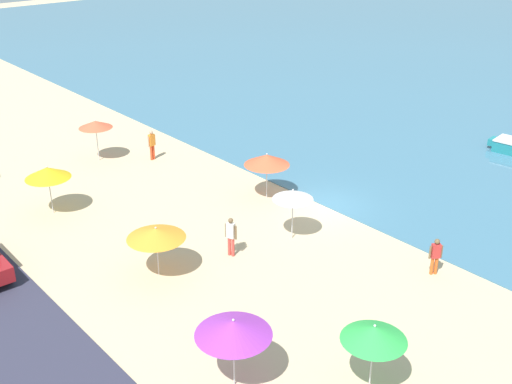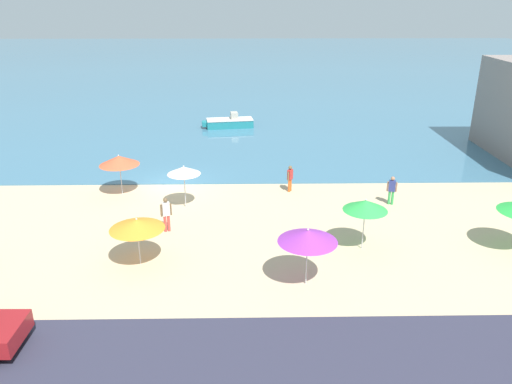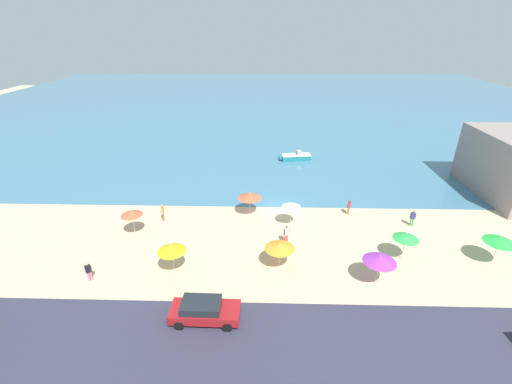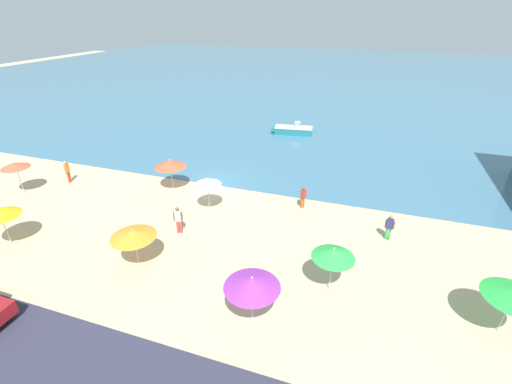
% 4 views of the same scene
% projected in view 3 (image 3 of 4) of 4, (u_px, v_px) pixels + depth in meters
% --- Properties ---
extents(ground_plane, '(160.00, 160.00, 0.00)m').
position_uv_depth(ground_plane, '(276.00, 207.00, 36.23)').
color(ground_plane, '#CFB58C').
extents(sea, '(150.00, 110.00, 0.05)m').
position_uv_depth(sea, '(270.00, 102.00, 85.64)').
color(sea, teal).
rests_on(sea, ground_plane).
extents(coastal_road, '(80.00, 8.00, 0.06)m').
position_uv_depth(coastal_road, '(283.00, 353.00, 20.05)').
color(coastal_road, '#313043').
rests_on(coastal_road, ground_plane).
extents(beach_umbrella_0, '(2.33, 2.33, 2.46)m').
position_uv_depth(beach_umbrella_0, '(250.00, 196.00, 34.00)').
color(beach_umbrella_0, '#B2B2B7').
rests_on(beach_umbrella_0, ground_plane).
extents(beach_umbrella_1, '(1.84, 1.84, 2.45)m').
position_uv_depth(beach_umbrella_1, '(291.00, 205.00, 32.07)').
color(beach_umbrella_1, '#B2B2B7').
rests_on(beach_umbrella_1, ground_plane).
extents(beach_umbrella_2, '(1.95, 1.95, 2.50)m').
position_uv_depth(beach_umbrella_2, '(132.00, 213.00, 30.59)').
color(beach_umbrella_2, '#B2B2B7').
rests_on(beach_umbrella_2, ground_plane).
extents(beach_umbrella_3, '(2.18, 2.18, 2.49)m').
position_uv_depth(beach_umbrella_3, '(171.00, 248.00, 25.91)').
color(beach_umbrella_3, '#B2B2B7').
rests_on(beach_umbrella_3, ground_plane).
extents(beach_umbrella_4, '(2.39, 2.39, 2.21)m').
position_uv_depth(beach_umbrella_4, '(280.00, 246.00, 26.54)').
color(beach_umbrella_4, '#B2B2B7').
rests_on(beach_umbrella_4, ground_plane).
extents(beach_umbrella_5, '(2.41, 2.41, 2.40)m').
position_uv_depth(beach_umbrella_5, '(500.00, 240.00, 26.88)').
color(beach_umbrella_5, '#B2B2B7').
rests_on(beach_umbrella_5, ground_plane).
extents(beach_umbrella_6, '(2.42, 2.42, 2.52)m').
position_uv_depth(beach_umbrella_6, '(380.00, 259.00, 24.64)').
color(beach_umbrella_6, '#B2B2B7').
rests_on(beach_umbrella_6, ground_plane).
extents(beach_umbrella_7, '(2.04, 2.04, 2.52)m').
position_uv_depth(beach_umbrella_7, '(406.00, 236.00, 27.27)').
color(beach_umbrella_7, '#B2B2B7').
rests_on(beach_umbrella_7, ground_plane).
extents(bather_0, '(0.38, 0.50, 1.63)m').
position_uv_depth(bather_0, '(349.00, 206.00, 34.53)').
color(bather_0, '#D25921').
rests_on(bather_0, ground_plane).
extents(bather_1, '(0.40, 0.45, 1.63)m').
position_uv_depth(bather_1, '(88.00, 271.00, 25.47)').
color(bather_1, pink).
rests_on(bather_1, ground_plane).
extents(bather_2, '(0.54, 0.33, 1.81)m').
position_uv_depth(bather_2, '(286.00, 233.00, 29.82)').
color(bather_2, '#D8433C').
rests_on(bather_2, ground_plane).
extents(bather_3, '(0.55, 0.31, 1.67)m').
position_uv_depth(bather_3, '(413.00, 217.00, 32.48)').
color(bather_3, green).
rests_on(bather_3, ground_plane).
extents(bather_4, '(0.27, 0.56, 1.81)m').
position_uv_depth(bather_4, '(163.00, 212.00, 33.29)').
color(bather_4, '#DD4824').
rests_on(bather_4, ground_plane).
extents(parked_car_2, '(4.52, 2.01, 1.49)m').
position_uv_depth(parked_car_2, '(204.00, 310.00, 21.99)').
color(parked_car_2, maroon).
rests_on(parked_car_2, coastal_road).
extents(skiff_nearshore, '(4.61, 2.10, 1.33)m').
position_uv_depth(skiff_nearshore, '(296.00, 157.00, 48.75)').
color(skiff_nearshore, teal).
rests_on(skiff_nearshore, sea).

